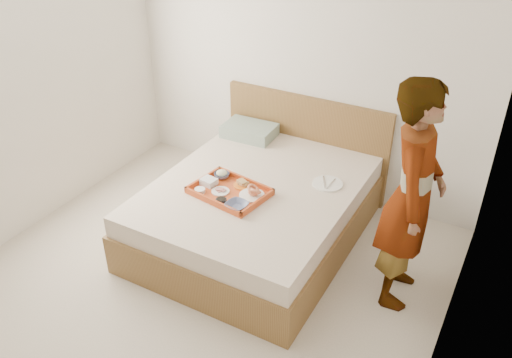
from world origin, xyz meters
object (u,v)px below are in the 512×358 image
at_px(person, 412,197).
at_px(tray, 229,191).
at_px(dinner_plate, 328,184).
at_px(bed, 257,211).

bearing_deg(person, tray, 89.20).
bearing_deg(tray, dinner_plate, 48.02).
bearing_deg(person, dinner_plate, 56.89).
bearing_deg(tray, bed, 71.11).
relative_size(bed, dinner_plate, 7.95).
distance_m(tray, dinner_plate, 0.82).
distance_m(tray, person, 1.42).
xyz_separation_m(tray, person, (1.38, 0.15, 0.30)).
xyz_separation_m(bed, tray, (-0.12, -0.23, 0.29)).
bearing_deg(dinner_plate, bed, -150.77).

